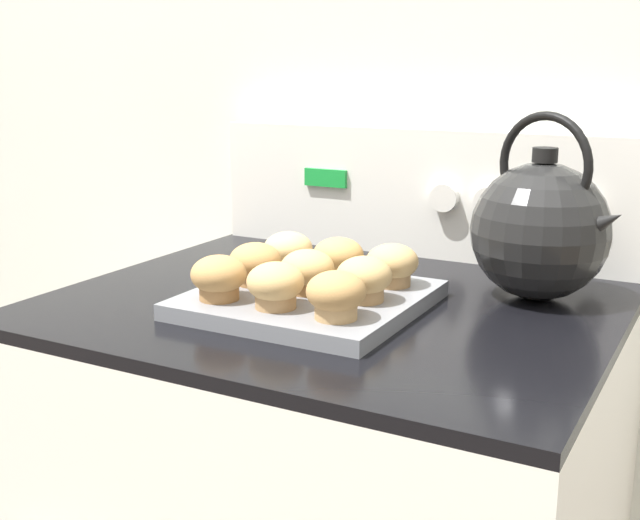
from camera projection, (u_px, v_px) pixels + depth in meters
name	position (u px, v px, depth m)	size (l,w,h in m)	color
wall_back	(434.00, 96.00, 1.39)	(8.00, 0.05, 2.40)	silver
control_panel	(422.00, 192.00, 1.38)	(0.75, 0.07, 0.22)	white
muffin_pan	(309.00, 300.00, 1.09)	(0.30, 0.30, 0.02)	slate
muffin_r0_c0	(219.00, 277.00, 1.05)	(0.07, 0.07, 0.06)	olive
muffin_r0_c1	(275.00, 285.00, 1.01)	(0.07, 0.07, 0.06)	#A37A4C
muffin_r0_c2	(336.00, 295.00, 0.97)	(0.07, 0.07, 0.06)	tan
muffin_r1_c0	(255.00, 263.00, 1.12)	(0.07, 0.07, 0.06)	olive
muffin_r1_c1	(307.00, 271.00, 1.08)	(0.07, 0.07, 0.06)	olive
muffin_r1_c2	(364.00, 279.00, 1.04)	(0.07, 0.07, 0.06)	#A37A4C
muffin_r2_c0	(288.00, 251.00, 1.20)	(0.07, 0.07, 0.06)	olive
muffin_r2_c1	(338.00, 258.00, 1.16)	(0.07, 0.07, 0.06)	#A37A4C
muffin_r2_c2	(392.00, 265.00, 1.12)	(0.07, 0.07, 0.06)	#A37A4C
tea_kettle	(541.00, 229.00, 1.12)	(0.23, 0.19, 0.26)	black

